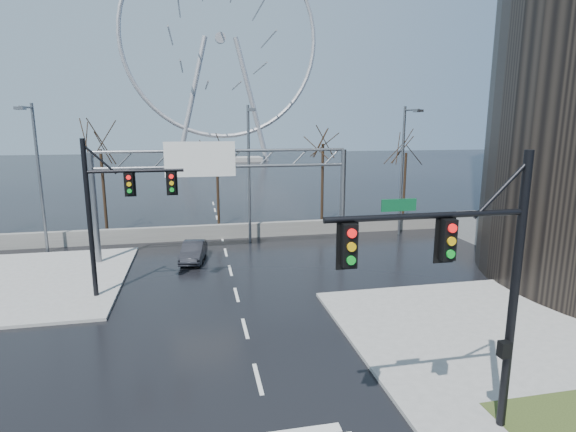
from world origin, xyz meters
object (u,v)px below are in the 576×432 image
object	(u,v)px
ferris_wheel	(220,47)
car	(193,251)
sign_gantry	(219,179)
signal_mast_near	(472,271)
signal_mast_far	(113,204)

from	to	relation	value
ferris_wheel	car	size ratio (longest dim) A/B	13.49
sign_gantry	car	distance (m)	4.91
signal_mast_near	signal_mast_far	bearing A→B (deg)	130.26
signal_mast_far	sign_gantry	size ratio (longest dim) A/B	0.49
sign_gantry	signal_mast_near	bearing A→B (deg)	-73.81
sign_gantry	ferris_wheel	size ratio (longest dim) A/B	0.32
signal_mast_far	sign_gantry	bearing A→B (deg)	47.53
signal_mast_far	ferris_wheel	world-z (taller)	ferris_wheel
signal_mast_near	sign_gantry	bearing A→B (deg)	106.19
signal_mast_near	car	bearing A→B (deg)	111.44
sign_gantry	car	size ratio (longest dim) A/B	4.34
signal_mast_near	ferris_wheel	distance (m)	101.29
ferris_wheel	signal_mast_far	bearing A→B (deg)	-97.20
signal_mast_far	sign_gantry	world-z (taller)	signal_mast_far
signal_mast_near	signal_mast_far	size ratio (longest dim) A/B	1.00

